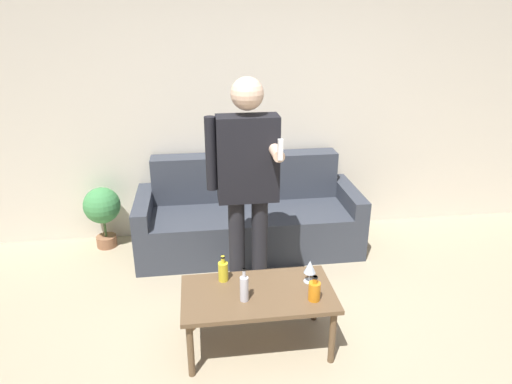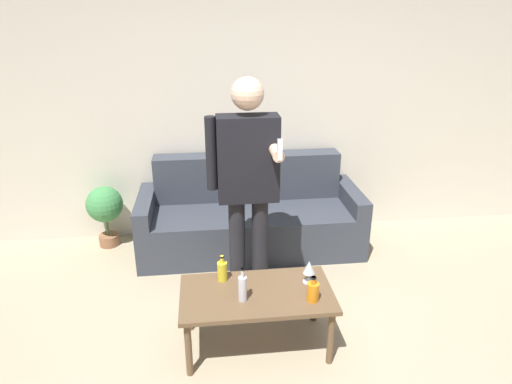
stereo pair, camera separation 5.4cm
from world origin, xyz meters
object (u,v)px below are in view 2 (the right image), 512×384
at_px(coffee_table, 257,298).
at_px(bottle_orange, 313,291).
at_px(couch, 250,217).
at_px(person_standing_front, 247,176).

relative_size(coffee_table, bottle_orange, 5.84).
height_order(couch, bottle_orange, couch).
relative_size(couch, coffee_table, 2.06).
bearing_deg(bottle_orange, coffee_table, 159.49).
distance_m(bottle_orange, person_standing_front, 0.97).
distance_m(couch, coffee_table, 1.45).
height_order(coffee_table, person_standing_front, person_standing_front).
bearing_deg(coffee_table, bottle_orange, -20.51).
xyz_separation_m(couch, coffee_table, (-0.11, -1.44, 0.08)).
bearing_deg(person_standing_front, couch, 82.90).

